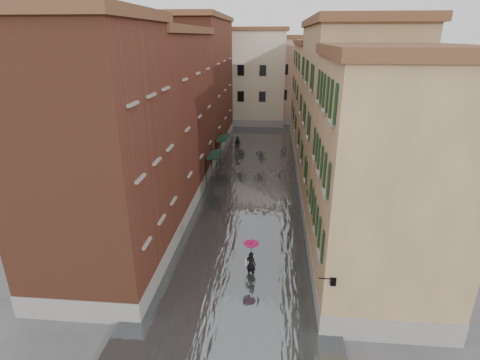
% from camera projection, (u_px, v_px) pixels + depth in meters
% --- Properties ---
extents(ground, '(120.00, 120.00, 0.00)m').
position_uv_depth(ground, '(240.00, 258.00, 22.27)').
color(ground, '#515153').
rests_on(ground, ground).
extents(floodwater, '(10.00, 60.00, 0.20)m').
position_uv_depth(floodwater, '(253.00, 179.00, 34.31)').
color(floodwater, '#4A5052').
rests_on(floodwater, ground).
extents(building_left_near, '(6.00, 8.00, 13.00)m').
position_uv_depth(building_left_near, '(97.00, 161.00, 18.67)').
color(building_left_near, brown).
rests_on(building_left_near, ground).
extents(building_left_mid, '(6.00, 14.00, 12.50)m').
position_uv_depth(building_left_mid, '(161.00, 120.00, 28.98)').
color(building_left_mid, maroon).
rests_on(building_left_mid, ground).
extents(building_left_far, '(6.00, 16.00, 14.00)m').
position_uv_depth(building_left_far, '(198.00, 86.00, 42.65)').
color(building_left_far, brown).
rests_on(building_left_far, ground).
extents(building_right_near, '(6.00, 8.00, 11.50)m').
position_uv_depth(building_right_near, '(383.00, 184.00, 17.74)').
color(building_right_near, olive).
rests_on(building_right_near, ground).
extents(building_right_mid, '(6.00, 14.00, 13.00)m').
position_uv_depth(building_right_mid, '(345.00, 120.00, 27.69)').
color(building_right_mid, tan).
rests_on(building_right_mid, ground).
extents(building_right_far, '(6.00, 16.00, 11.50)m').
position_uv_depth(building_right_far, '(322.00, 99.00, 41.90)').
color(building_right_far, olive).
rests_on(building_right_far, ground).
extents(building_end_cream, '(12.00, 9.00, 13.00)m').
position_uv_depth(building_end_cream, '(243.00, 78.00, 55.49)').
color(building_end_cream, beige).
rests_on(building_end_cream, ground).
extents(building_end_pink, '(10.00, 9.00, 12.00)m').
position_uv_depth(building_end_pink, '(304.00, 81.00, 56.76)').
color(building_end_pink, tan).
rests_on(building_end_pink, ground).
extents(awning_near, '(1.09, 3.03, 2.80)m').
position_uv_depth(awning_near, '(214.00, 155.00, 33.05)').
color(awning_near, black).
rests_on(awning_near, ground).
extents(awning_far, '(1.09, 3.17, 2.80)m').
position_uv_depth(awning_far, '(223.00, 139.00, 38.44)').
color(awning_far, black).
rests_on(awning_far, ground).
extents(wall_lantern, '(0.71, 0.22, 0.35)m').
position_uv_depth(wall_lantern, '(333.00, 281.00, 15.24)').
color(wall_lantern, black).
rests_on(wall_lantern, ground).
extents(window_planters, '(0.59, 5.38, 0.84)m').
position_uv_depth(window_planters, '(314.00, 203.00, 21.11)').
color(window_planters, maroon).
rests_on(window_planters, ground).
extents(pedestrian_main, '(0.85, 0.85, 2.06)m').
position_uv_depth(pedestrian_main, '(251.00, 257.00, 20.12)').
color(pedestrian_main, black).
rests_on(pedestrian_main, ground).
extents(pedestrian_far, '(0.95, 0.76, 1.88)m').
position_uv_depth(pedestrian_far, '(238.00, 145.00, 41.95)').
color(pedestrian_far, black).
rests_on(pedestrian_far, ground).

